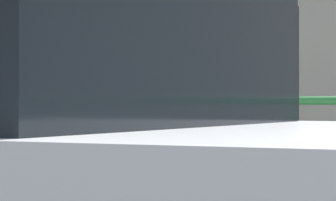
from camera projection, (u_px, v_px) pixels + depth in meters
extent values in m
cylinder|color=#939699|center=(108.00, 60.00, 3.94)|extent=(0.15, 0.15, 0.32)
sphere|color=silver|center=(108.00, 23.00, 3.94)|extent=(0.15, 0.15, 0.15)
cube|color=black|center=(101.00, 45.00, 3.87)|extent=(0.08, 0.01, 0.07)
cube|color=yellow|center=(101.00, 71.00, 3.86)|extent=(0.09, 0.02, 0.09)
cube|color=black|center=(234.00, 74.00, 3.90)|extent=(0.51, 0.40, 0.67)
cylinder|color=black|center=(290.00, 70.00, 3.89)|extent=(0.09, 0.09, 0.63)
cylinder|color=black|center=(179.00, 42.00, 3.69)|extent=(0.31, 0.51, 0.50)
cylinder|color=#1E602D|center=(218.00, 101.00, 5.98)|extent=(24.00, 0.06, 0.06)
cylinder|color=#1E602D|center=(218.00, 166.00, 5.98)|extent=(24.00, 0.05, 0.05)
cylinder|color=#1E602D|center=(218.00, 173.00, 5.98)|extent=(0.06, 0.06, 1.10)
cube|color=gray|center=(297.00, 42.00, 7.83)|extent=(32.00, 0.50, 3.68)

